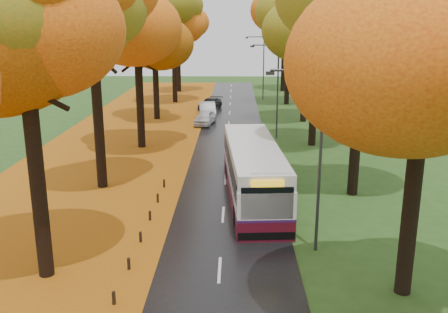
{
  "coord_description": "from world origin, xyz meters",
  "views": [
    {
      "loc": [
        0.59,
        -12.35,
        9.82
      ],
      "look_at": [
        0.0,
        14.16,
        2.6
      ],
      "focal_mm": 40.0,
      "sensor_mm": 36.0,
      "label": 1
    }
  ],
  "objects_px": {
    "streetlamp_near": "(315,147)",
    "streetlamp_far": "(262,63)",
    "bus": "(253,171)",
    "car_white": "(205,118)",
    "streetlamp_mid": "(275,84)",
    "car_silver": "(207,110)",
    "car_dark": "(210,104)"
  },
  "relations": [
    {
      "from": "streetlamp_far",
      "to": "bus",
      "type": "relative_size",
      "value": 0.66
    },
    {
      "from": "streetlamp_mid",
      "to": "bus",
      "type": "relative_size",
      "value": 0.66
    },
    {
      "from": "streetlamp_near",
      "to": "car_silver",
      "type": "distance_m",
      "value": 32.26
    },
    {
      "from": "car_silver",
      "to": "car_dark",
      "type": "xyz_separation_m",
      "value": [
        0.05,
        4.94,
        -0.15
      ]
    },
    {
      "from": "streetlamp_far",
      "to": "car_white",
      "type": "distance_m",
      "value": 18.1
    },
    {
      "from": "streetlamp_mid",
      "to": "bus",
      "type": "distance_m",
      "value": 15.93
    },
    {
      "from": "streetlamp_near",
      "to": "bus",
      "type": "relative_size",
      "value": 0.66
    },
    {
      "from": "bus",
      "to": "car_dark",
      "type": "bearing_deg",
      "value": 93.42
    },
    {
      "from": "car_dark",
      "to": "streetlamp_far",
      "type": "bearing_deg",
      "value": 70.19
    },
    {
      "from": "streetlamp_mid",
      "to": "streetlamp_far",
      "type": "height_order",
      "value": "same"
    },
    {
      "from": "streetlamp_near",
      "to": "car_dark",
      "type": "distance_m",
      "value": 37.09
    },
    {
      "from": "streetlamp_far",
      "to": "car_dark",
      "type": "relative_size",
      "value": 1.88
    },
    {
      "from": "streetlamp_near",
      "to": "streetlamp_far",
      "type": "relative_size",
      "value": 1.0
    },
    {
      "from": "car_white",
      "to": "streetlamp_near",
      "type": "bearing_deg",
      "value": -67.93
    },
    {
      "from": "bus",
      "to": "car_white",
      "type": "height_order",
      "value": "bus"
    },
    {
      "from": "streetlamp_near",
      "to": "streetlamp_mid",
      "type": "height_order",
      "value": "same"
    },
    {
      "from": "car_dark",
      "to": "car_silver",
      "type": "bearing_deg",
      "value": -71.33
    },
    {
      "from": "car_white",
      "to": "car_silver",
      "type": "relative_size",
      "value": 0.85
    },
    {
      "from": "streetlamp_near",
      "to": "streetlamp_far",
      "type": "bearing_deg",
      "value": 90.0
    },
    {
      "from": "streetlamp_far",
      "to": "car_white",
      "type": "height_order",
      "value": "streetlamp_far"
    },
    {
      "from": "streetlamp_near",
      "to": "streetlamp_far",
      "type": "height_order",
      "value": "same"
    },
    {
      "from": "streetlamp_near",
      "to": "bus",
      "type": "xyz_separation_m",
      "value": [
        -2.3,
        6.54,
        -3.04
      ]
    },
    {
      "from": "car_silver",
      "to": "streetlamp_near",
      "type": "bearing_deg",
      "value": -84.33
    },
    {
      "from": "streetlamp_mid",
      "to": "car_dark",
      "type": "distance_m",
      "value": 16.15
    },
    {
      "from": "streetlamp_near",
      "to": "bus",
      "type": "distance_m",
      "value": 7.57
    },
    {
      "from": "streetlamp_mid",
      "to": "car_silver",
      "type": "relative_size",
      "value": 1.71
    },
    {
      "from": "streetlamp_near",
      "to": "car_white",
      "type": "relative_size",
      "value": 2.01
    },
    {
      "from": "streetlamp_mid",
      "to": "bus",
      "type": "height_order",
      "value": "streetlamp_mid"
    },
    {
      "from": "bus",
      "to": "car_white",
      "type": "distance_m",
      "value": 21.37
    },
    {
      "from": "car_silver",
      "to": "car_dark",
      "type": "height_order",
      "value": "car_silver"
    },
    {
      "from": "streetlamp_near",
      "to": "streetlamp_far",
      "type": "distance_m",
      "value": 44.0
    },
    {
      "from": "car_white",
      "to": "bus",
      "type": "bearing_deg",
      "value": -70.04
    }
  ]
}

